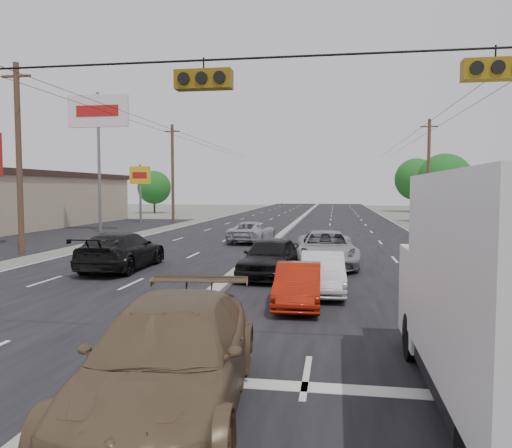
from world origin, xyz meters
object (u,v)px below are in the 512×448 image
object	(u,v)px
tree_left_far	(154,187)
oncoming_near	(122,251)
tree_right_mid	(445,181)
tan_sedan	(170,359)
red_sedan	(298,285)
pole_sign_far	(140,180)
queue_car_a	(270,257)
queue_car_c	(326,249)
utility_pole_left_b	(19,158)
queue_car_d	(458,288)
utility_pole_left_c	(173,173)
queue_car_b	(323,273)
tree_right_far	(416,179)
pole_sign_billboard	(98,120)
utility_pole_right_c	(428,172)
oncoming_far	(252,232)

from	to	relation	value
tree_left_far	oncoming_near	world-z (taller)	tree_left_far
tree_right_mid	tan_sedan	xyz separation A→B (m)	(-13.60, -46.77, -3.49)
red_sedan	pole_sign_far	bearing A→B (deg)	117.14
queue_car_a	queue_car_c	size ratio (longest dim) A/B	0.81
utility_pole_left_b	red_sedan	size ratio (longest dim) A/B	2.67
pole_sign_far	queue_car_a	xyz separation A→B (m)	(17.40, -29.69, -3.63)
tan_sedan	queue_car_d	distance (m)	9.15
pole_sign_far	tan_sedan	size ratio (longest dim) A/B	1.03
utility_pole_left_c	queue_car_b	distance (m)	36.41
queue_car_a	queue_car_b	bearing A→B (deg)	-45.18
pole_sign_far	oncoming_near	world-z (taller)	pole_sign_far
tree_right_mid	utility_pole_left_b	bearing A→B (deg)	-132.51
tree_right_mid	queue_car_b	bearing A→B (deg)	-107.09
utility_pole_left_b	pole_sign_far	distance (m)	25.25
pole_sign_far	tree_left_far	size ratio (longest dim) A/B	0.98
utility_pole_left_b	queue_car_b	distance (m)	18.18
pole_sign_far	tree_right_far	xyz separation A→B (m)	(32.00, 30.00, 0.55)
oncoming_near	pole_sign_billboard	bearing A→B (deg)	-60.91
red_sedan	tree_right_mid	bearing A→B (deg)	71.24
pole_sign_billboard	red_sedan	distance (m)	29.48
utility_pole_right_c	red_sedan	bearing A→B (deg)	-105.70
tree_right_mid	queue_car_a	distance (m)	37.43
pole_sign_far	oncoming_near	bearing A→B (deg)	-69.41
tan_sedan	pole_sign_far	bearing A→B (deg)	106.97
utility_pole_right_c	queue_car_b	size ratio (longest dim) A/B	2.48
pole_sign_far	queue_car_b	bearing A→B (deg)	-58.96
utility_pole_left_b	queue_car_b	xyz separation A→B (m)	(16.00, -7.40, -4.44)
tree_right_mid	queue_car_c	world-z (taller)	tree_right_mid
tree_right_mid	utility_pole_left_c	bearing A→B (deg)	-169.70
tree_left_far	oncoming_near	bearing A→B (deg)	-70.98
utility_pole_left_b	tree_left_far	distance (m)	46.01
tree_left_far	queue_car_b	bearing A→B (deg)	-64.05
utility_pole_left_c	tan_sedan	bearing A→B (deg)	-71.59
utility_pole_left_b	queue_car_a	world-z (taller)	utility_pole_left_b
queue_car_c	tree_right_far	bearing A→B (deg)	73.86
oncoming_far	queue_car_b	bearing A→B (deg)	114.25
queue_car_c	tree_left_far	bearing A→B (deg)	114.96
red_sedan	queue_car_d	bearing A→B (deg)	-6.36
red_sedan	queue_car_c	world-z (taller)	queue_car_c
utility_pole_right_c	queue_car_d	size ratio (longest dim) A/B	1.93
tree_left_far	oncoming_far	size ratio (longest dim) A/B	1.26
oncoming_far	oncoming_near	bearing A→B (deg)	78.37
utility_pole_left_b	oncoming_near	xyz separation A→B (m)	(7.35, -3.90, -4.30)
utility_pole_right_c	queue_car_d	xyz separation A→B (m)	(-5.26, -34.73, -4.35)
tree_right_far	utility_pole_left_c	bearing A→B (deg)	-133.53
tree_left_far	queue_car_b	xyz separation A→B (m)	(25.50, -52.40, -3.05)
utility_pole_left_b	oncoming_far	xyz separation A→B (m)	(11.10, 7.70, -4.43)
tree_right_mid	tree_right_far	distance (m)	25.03
queue_car_a	queue_car_c	xyz separation A→B (m)	(2.10, 3.04, 0.00)
utility_pole_left_b	queue_car_b	bearing A→B (deg)	-24.83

